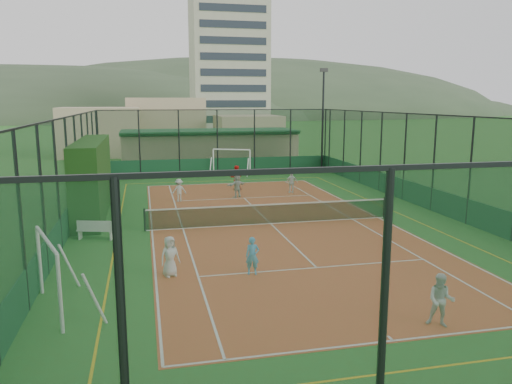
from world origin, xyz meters
TOP-DOWN VIEW (x-y plane):
  - ground at (0.00, 0.00)m, footprint 300.00×300.00m
  - court_slab at (0.00, 0.00)m, footprint 11.17×23.97m
  - tennis_net at (0.00, 0.00)m, footprint 11.67×0.12m
  - perimeter_fence at (0.00, 0.00)m, footprint 18.12×34.12m
  - floodlight_ne at (8.60, 16.60)m, footprint 0.60×0.26m
  - clubhouse at (0.00, 22.00)m, footprint 15.20×7.20m
  - apartment_tower at (12.00, 82.00)m, footprint 15.00×12.00m
  - distant_hills at (0.00, 150.00)m, footprint 200.00×60.00m
  - hedge_left at (-8.30, 4.06)m, footprint 1.29×8.60m
  - white_bench at (-7.80, -0.93)m, footprint 1.58×0.82m
  - futsal_goal_near at (-8.37, -8.21)m, footprint 3.31×1.91m
  - futsal_goal_far at (0.94, 15.98)m, footprint 3.13×2.08m
  - child_near_left at (-5.00, -6.12)m, footprint 0.77×0.63m
  - child_near_mid at (-2.31, -6.53)m, footprint 0.51×0.38m
  - child_near_right at (1.56, -11.41)m, footprint 0.86×0.82m
  - child_far_left at (-3.83, 6.26)m, footprint 0.91×0.61m
  - child_far_right at (3.24, 7.43)m, footprint 0.79×0.34m
  - child_far_back at (-0.35, 6.77)m, footprint 1.35×0.99m
  - coach at (0.07, 9.32)m, footprint 0.89×0.77m
  - tennis_balls at (1.14, 1.13)m, footprint 3.44×1.67m

SIDE VIEW (x-z plane):
  - ground at x=0.00m, z-range 0.00..0.00m
  - distant_hills at x=0.00m, z-range -12.00..12.00m
  - court_slab at x=0.00m, z-range 0.00..0.01m
  - tennis_balls at x=1.14m, z-range 0.01..0.08m
  - white_bench at x=-7.80m, z-range 0.00..0.86m
  - tennis_net at x=0.00m, z-range 0.00..1.06m
  - child_near_mid at x=-2.31m, z-range 0.01..1.27m
  - child_far_left at x=-3.83m, z-range 0.01..1.32m
  - child_far_right at x=3.24m, z-range 0.01..1.35m
  - child_near_left at x=-5.00m, z-range 0.01..1.36m
  - child_near_right at x=1.56m, z-range 0.01..1.41m
  - child_far_back at x=-0.35m, z-range 0.01..1.42m
  - coach at x=0.07m, z-range 0.01..1.59m
  - futsal_goal_far at x=0.94m, z-range 0.00..1.96m
  - futsal_goal_near at x=-8.37m, z-range 0.00..2.05m
  - clubhouse at x=0.00m, z-range 0.00..3.15m
  - hedge_left at x=-8.30m, z-range 0.00..3.76m
  - perimeter_fence at x=0.00m, z-range 0.00..5.00m
  - floodlight_ne at x=8.60m, z-range 0.00..8.25m
  - apartment_tower at x=12.00m, z-range 0.00..30.00m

